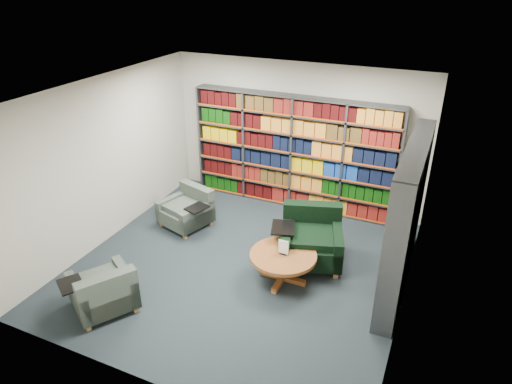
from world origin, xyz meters
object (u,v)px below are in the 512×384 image
at_px(chair_teal_front, 104,293).
at_px(coffee_table, 283,259).
at_px(chair_teal_left, 189,210).
at_px(chair_green_right, 311,240).

xyz_separation_m(chair_teal_front, coffee_table, (2.00, 1.64, 0.09)).
relative_size(chair_teal_left, coffee_table, 1.01).
height_order(chair_green_right, chair_teal_front, chair_green_right).
bearing_deg(chair_green_right, coffee_table, -105.39).
height_order(chair_teal_left, chair_green_right, chair_green_right).
distance_m(chair_teal_left, chair_green_right, 2.41).
xyz_separation_m(chair_green_right, chair_teal_front, (-2.21, -2.38, -0.06)).
distance_m(chair_teal_left, chair_teal_front, 2.53).
bearing_deg(coffee_table, chair_green_right, 74.61).
xyz_separation_m(chair_green_right, coffee_table, (-0.20, -0.74, 0.03)).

